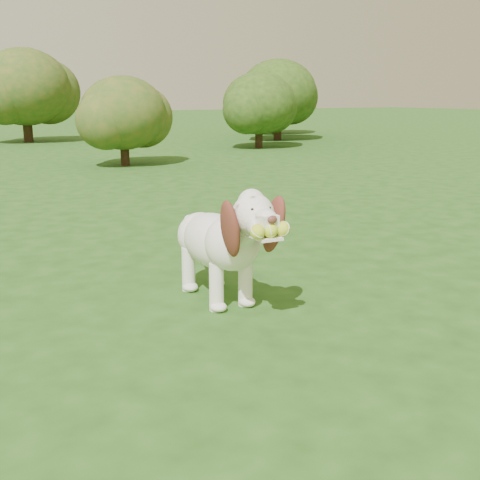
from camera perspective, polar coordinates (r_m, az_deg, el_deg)
ground at (r=3.08m, az=1.08°, el=-7.32°), size 80.00×80.00×0.00m
dog at (r=3.20m, az=-1.71°, el=0.13°), size 0.36×1.02×0.67m
shrub_h at (r=17.73m, az=3.45°, el=13.74°), size 1.90×1.90×1.97m
shrub_c at (r=9.82m, az=-11.02°, el=11.73°), size 1.35×1.35×1.40m
shrub_d at (r=12.95m, az=1.82°, el=12.82°), size 1.53×1.53×1.58m
shrub_i at (r=15.39m, az=-19.77°, el=13.49°), size 2.11×2.11×2.18m
shrub_f at (r=15.26m, az=3.63°, el=13.77°), size 1.90×1.90×1.97m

